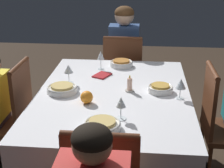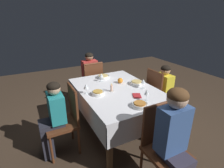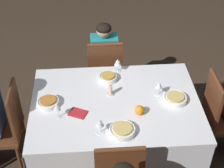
# 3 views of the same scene
# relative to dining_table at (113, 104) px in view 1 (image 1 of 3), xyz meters

# --- Properties ---
(dining_table) EXTENTS (1.52, 1.09, 0.74)m
(dining_table) POSITION_rel_dining_table_xyz_m (0.00, 0.00, 0.00)
(dining_table) COLOR silver
(dining_table) RESTS_ON ground_plane
(chair_east) EXTENTS (0.41, 0.41, 0.93)m
(chair_east) POSITION_rel_dining_table_xyz_m (1.02, -0.01, -0.15)
(chair_east) COLOR #562D19
(chair_east) RESTS_ON ground_plane
(chair_south) EXTENTS (0.41, 0.41, 0.93)m
(chair_south) POSITION_rel_dining_table_xyz_m (0.05, -0.81, -0.15)
(chair_south) COLOR #562D19
(chair_south) RESTS_ON ground_plane
(chair_north) EXTENTS (0.41, 0.41, 0.93)m
(chair_north) POSITION_rel_dining_table_xyz_m (0.02, 0.81, -0.15)
(chair_north) COLOR #562D19
(chair_north) RESTS_ON ground_plane
(person_adult_denim) EXTENTS (0.34, 0.30, 1.18)m
(person_adult_denim) POSITION_rel_dining_table_xyz_m (1.17, -0.01, 0.02)
(person_adult_denim) COLOR #383342
(person_adult_denim) RESTS_ON ground_plane
(bowl_east) EXTENTS (0.20, 0.20, 0.06)m
(bowl_east) POSITION_rel_dining_table_xyz_m (0.60, -0.02, 0.11)
(bowl_east) COLOR white
(bowl_east) RESTS_ON dining_table
(wine_glass_east) EXTENTS (0.06, 0.06, 0.16)m
(wine_glass_east) POSITION_rel_dining_table_xyz_m (0.50, 0.15, 0.20)
(wine_glass_east) COLOR white
(wine_glass_east) RESTS_ON dining_table
(bowl_south) EXTENTS (0.18, 0.18, 0.06)m
(bowl_south) POSITION_rel_dining_table_xyz_m (0.05, -0.34, 0.11)
(bowl_south) COLOR white
(bowl_south) RESTS_ON dining_table
(wine_glass_south) EXTENTS (0.07, 0.07, 0.15)m
(wine_glass_south) POSITION_rel_dining_table_xyz_m (-0.06, -0.46, 0.19)
(wine_glass_south) COLOR white
(wine_glass_south) RESTS_ON dining_table
(bowl_west) EXTENTS (0.21, 0.21, 0.06)m
(bowl_west) POSITION_rel_dining_table_xyz_m (-0.54, 0.02, 0.11)
(bowl_west) COLOR white
(bowl_west) RESTS_ON dining_table
(wine_glass_west) EXTENTS (0.07, 0.07, 0.14)m
(wine_glass_west) POSITION_rel_dining_table_xyz_m (-0.40, -0.08, 0.19)
(wine_glass_west) COLOR white
(wine_glass_west) RESTS_ON dining_table
(bowl_north) EXTENTS (0.22, 0.22, 0.06)m
(bowl_north) POSITION_rel_dining_table_xyz_m (-0.03, 0.37, 0.11)
(bowl_north) COLOR white
(bowl_north) RESTS_ON dining_table
(wine_glass_north) EXTENTS (0.07, 0.07, 0.15)m
(wine_glass_north) POSITION_rel_dining_table_xyz_m (0.16, 0.36, 0.20)
(wine_glass_north) COLOR white
(wine_glass_north) RESTS_ON dining_table
(candle_centerpiece) EXTENTS (0.07, 0.07, 0.12)m
(candle_centerpiece) POSITION_rel_dining_table_xyz_m (0.04, -0.11, 0.13)
(candle_centerpiece) COLOR beige
(candle_centerpiece) RESTS_ON dining_table
(orange_fruit) EXTENTS (0.09, 0.09, 0.09)m
(orange_fruit) POSITION_rel_dining_table_xyz_m (-0.19, 0.16, 0.13)
(orange_fruit) COLOR orange
(orange_fruit) RESTS_ON dining_table
(napkin_red_folded) EXTENTS (0.18, 0.16, 0.01)m
(napkin_red_folded) POSITION_rel_dining_table_xyz_m (0.34, 0.12, 0.09)
(napkin_red_folded) COLOR #AD2328
(napkin_red_folded) RESTS_ON dining_table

